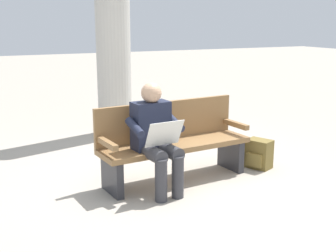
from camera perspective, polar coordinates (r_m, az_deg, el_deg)
The scene contains 5 objects.
ground_plane at distance 5.20m, azimuth 1.02°, elevation -6.97°, with size 40.00×40.00×0.00m, color #A89E8E.
bench_near at distance 5.11m, azimuth 0.62°, elevation -1.91°, with size 1.83×0.63×0.90m.
person_seated at distance 4.70m, azimuth -1.58°, elevation -1.16°, with size 0.59×0.60×1.18m.
backpack at distance 5.67m, azimuth 11.63°, elevation -3.57°, with size 0.33×0.36×0.36m.
support_pillar at distance 7.10m, azimuth -7.12°, elevation 11.98°, with size 0.54×0.54×3.28m, color #B2AFA8.
Camera 1 is at (2.18, 4.35, 1.82)m, focal length 47.25 mm.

